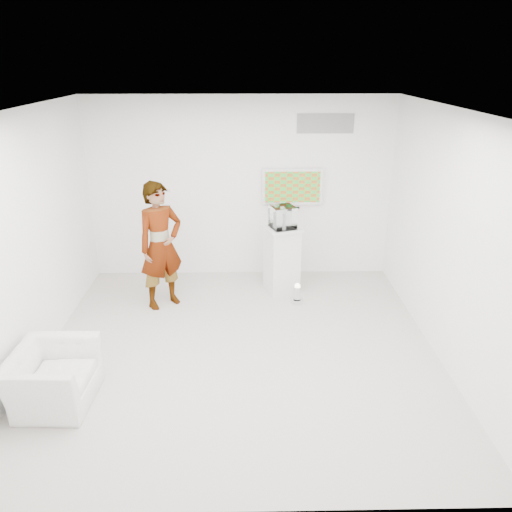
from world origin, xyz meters
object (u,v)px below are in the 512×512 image
(tv, at_px, (292,186))
(armchair, at_px, (52,377))
(person, at_px, (161,246))
(pedestal, at_px, (282,259))
(floor_uplight, at_px, (297,294))

(tv, distance_m, armchair, 4.66)
(person, relative_size, pedestal, 1.81)
(floor_uplight, bearing_deg, tv, 90.60)
(tv, xyz_separation_m, armchair, (-2.87, -3.46, -1.24))
(floor_uplight, bearing_deg, armchair, -141.33)
(tv, bearing_deg, person, -150.33)
(armchair, xyz_separation_m, pedestal, (2.67, 2.79, 0.22))
(pedestal, bearing_deg, floor_uplight, -66.21)
(person, relative_size, armchair, 2.03)
(pedestal, distance_m, floor_uplight, 0.64)
(person, bearing_deg, tv, -8.51)
(person, distance_m, pedestal, 1.93)
(person, xyz_separation_m, armchair, (-0.85, -2.31, -0.65))
(armchair, distance_m, floor_uplight, 3.70)
(person, bearing_deg, floor_uplight, -38.26)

